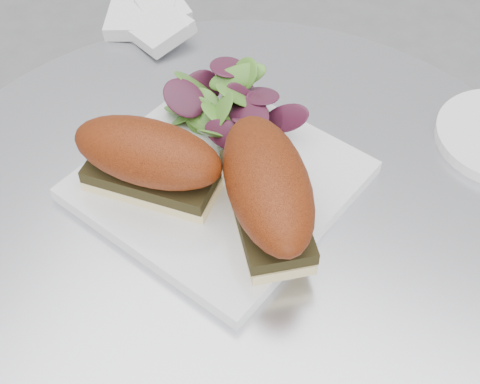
{
  "coord_description": "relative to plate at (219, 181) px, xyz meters",
  "views": [
    {
      "loc": [
        0.18,
        -0.35,
        1.25
      ],
      "look_at": [
        -0.0,
        0.02,
        0.77
      ],
      "focal_mm": 50.0,
      "sensor_mm": 36.0,
      "label": 1
    }
  ],
  "objects": [
    {
      "name": "table",
      "position": [
        0.04,
        -0.04,
        -0.25
      ],
      "size": [
        0.7,
        0.7,
        0.73
      ],
      "color": "silver",
      "rests_on": "ground"
    },
    {
      "name": "plate",
      "position": [
        0.0,
        0.0,
        0.0
      ],
      "size": [
        0.28,
        0.28,
        0.02
      ],
      "primitive_type": "cube",
      "rotation": [
        0.0,
        0.0,
        -0.21
      ],
      "color": "white",
      "rests_on": "table"
    },
    {
      "name": "napkin",
      "position": [
        -0.2,
        0.2,
        0.0
      ],
      "size": [
        0.12,
        0.12,
        0.02
      ],
      "primitive_type": null,
      "rotation": [
        0.0,
        0.0,
        0.1
      ],
      "color": "white",
      "rests_on": "table"
    },
    {
      "name": "salad",
      "position": [
        -0.02,
        0.07,
        0.03
      ],
      "size": [
        0.12,
        0.12,
        0.05
      ],
      "primitive_type": null,
      "color": "#518D2E",
      "rests_on": "plate"
    },
    {
      "name": "sandwich_right",
      "position": [
        0.07,
        -0.03,
        0.05
      ],
      "size": [
        0.16,
        0.18,
        0.08
      ],
      "rotation": [
        0.0,
        0.0,
        -0.9
      ],
      "color": "beige",
      "rests_on": "plate"
    },
    {
      "name": "sandwich_left",
      "position": [
        -0.05,
        -0.04,
        0.05
      ],
      "size": [
        0.16,
        0.08,
        0.08
      ],
      "rotation": [
        0.0,
        0.0,
        0.12
      ],
      "color": "beige",
      "rests_on": "plate"
    }
  ]
}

